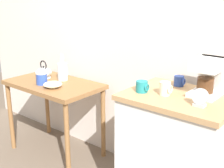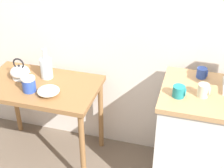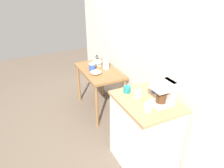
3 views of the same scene
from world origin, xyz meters
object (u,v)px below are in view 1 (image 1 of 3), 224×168
(glass_carafe_vase, at_px, (63,71))
(canister_enamel, at_px, (42,78))
(teakettle, at_px, (44,72))
(table_clock, at_px, (200,98))
(bowl_stoneware, at_px, (53,84))
(mug_small_cream, at_px, (165,88))
(coffee_maker, at_px, (208,75))
(mug_dark_teal, at_px, (142,87))
(mug_blue, at_px, (179,81))

(glass_carafe_vase, xyz_separation_m, canister_enamel, (-0.04, -0.22, -0.03))
(teakettle, relative_size, table_clock, 1.69)
(bowl_stoneware, relative_size, teakettle, 0.89)
(teakettle, bearing_deg, bowl_stoneware, -26.43)
(table_clock, bearing_deg, mug_small_cream, 168.24)
(glass_carafe_vase, xyz_separation_m, mug_small_cream, (1.25, -0.19, 0.12))
(coffee_maker, bearing_deg, mug_dark_teal, -149.49)
(coffee_maker, distance_m, mug_dark_teal, 0.45)
(coffee_maker, bearing_deg, table_clock, -77.34)
(coffee_maker, xyz_separation_m, mug_small_cream, (-0.22, -0.17, -0.10))
(glass_carafe_vase, relative_size, canister_enamel, 2.19)
(mug_dark_teal, bearing_deg, mug_blue, 65.54)
(bowl_stoneware, distance_m, mug_blue, 1.16)
(bowl_stoneware, xyz_separation_m, canister_enamel, (-0.16, 0.01, 0.03))
(teakettle, relative_size, coffee_maker, 0.75)
(coffee_maker, relative_size, table_clock, 2.26)
(mug_blue, xyz_separation_m, mug_small_cream, (0.02, -0.25, 0.01))
(coffee_maker, height_order, table_clock, coffee_maker)
(mug_dark_teal, distance_m, table_clock, 0.43)
(bowl_stoneware, height_order, canister_enamel, canister_enamel)
(teakettle, distance_m, canister_enamel, 0.22)
(bowl_stoneware, distance_m, teakettle, 0.36)
(teakettle, distance_m, mug_blue, 1.44)
(mug_small_cream, bearing_deg, mug_dark_teal, -163.46)
(coffee_maker, xyz_separation_m, mug_dark_teal, (-0.38, -0.22, -0.10))
(bowl_stoneware, height_order, teakettle, teakettle)
(canister_enamel, distance_m, mug_small_cream, 1.30)
(bowl_stoneware, height_order, coffee_maker, coffee_maker)
(glass_carafe_vase, height_order, mug_dark_teal, glass_carafe_vase)
(bowl_stoneware, bearing_deg, table_clock, -0.56)
(bowl_stoneware, xyz_separation_m, mug_blue, (1.11, 0.29, 0.17))
(coffee_maker, relative_size, mug_blue, 3.25)
(mug_dark_teal, bearing_deg, canister_enamel, 179.50)
(mug_blue, distance_m, mug_small_cream, 0.25)
(teakettle, distance_m, table_clock, 1.74)
(table_clock, bearing_deg, mug_dark_teal, 178.72)
(teakettle, xyz_separation_m, canister_enamel, (0.16, -0.16, 0.00))
(table_clock, bearing_deg, canister_enamel, 179.28)
(glass_carafe_vase, distance_m, mug_small_cream, 1.27)
(canister_enamel, bearing_deg, glass_carafe_vase, 78.92)
(canister_enamel, xyz_separation_m, coffee_maker, (1.51, 0.21, 0.25))
(mug_small_cream, distance_m, table_clock, 0.28)
(canister_enamel, bearing_deg, mug_blue, 12.70)
(glass_carafe_vase, bearing_deg, table_clock, -9.13)
(glass_carafe_vase, bearing_deg, mug_dark_teal, -12.13)
(bowl_stoneware, relative_size, mug_blue, 2.15)
(bowl_stoneware, xyz_separation_m, mug_dark_teal, (0.97, -0.00, 0.17))
(canister_enamel, height_order, mug_blue, mug_blue)
(canister_enamel, relative_size, coffee_maker, 0.46)
(teakettle, relative_size, canister_enamel, 1.64)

